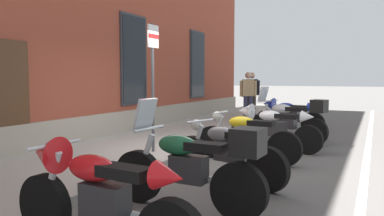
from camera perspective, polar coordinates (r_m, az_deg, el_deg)
The scene contains 13 objects.
ground_plane at distance 7.66m, azimuth -0.15°, elevation -7.41°, with size 140.00×140.00×0.00m, color #565451.
sidewalk at distance 8.36m, azimuth -8.96°, elevation -6.00°, with size 26.84×2.84×0.13m, color gray.
lane_stripe at distance 6.91m, azimuth 24.74°, elevation -9.13°, with size 26.84×0.12×0.01m, color silver.
motorcycle_red_sport at distance 3.59m, azimuth -14.68°, elevation -12.23°, with size 0.62×2.16×1.03m.
motorcycle_green_touring at distance 4.48m, azimuth 0.12°, elevation -8.77°, with size 0.62×2.05×1.34m.
motorcycle_grey_naked at distance 5.76m, azimuth 5.15°, elevation -6.65°, with size 0.81×2.02×0.92m.
motorcycle_yellow_naked at distance 7.22m, azimuth 8.16°, elevation -4.38°, with size 0.62×2.10×0.94m.
motorcycle_white_sport at distance 8.47m, azimuth 11.80°, elevation -2.56°, with size 0.67×2.13×1.01m.
motorcycle_silver_touring at distance 9.53m, azimuth 14.58°, elevation -1.72°, with size 0.84×2.11×1.38m.
motorcycle_blue_sport at distance 11.14m, azimuth 14.18°, elevation -0.92°, with size 0.63×2.02×1.01m.
pedestrian_tan_coat at distance 13.35m, azimuth 8.51°, elevation 2.28°, with size 0.34×0.55×1.67m.
pedestrian_dark_jacket at distance 14.22m, azimuth 9.04°, elevation 2.41°, with size 0.41×0.61×1.68m.
parking_sign at distance 7.44m, azimuth -5.95°, elevation 5.80°, with size 0.36×0.07×2.52m.
Camera 1 is at (-6.72, -3.32, 1.59)m, focal length 35.16 mm.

